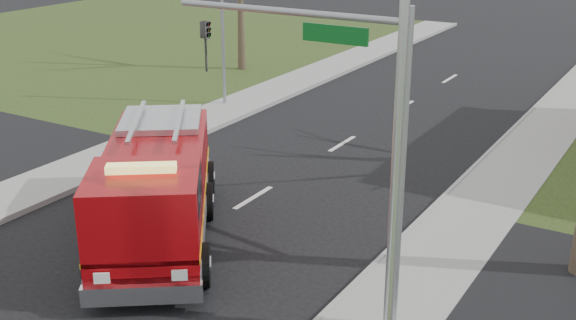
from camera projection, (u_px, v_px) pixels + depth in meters
The scene contains 5 objects.
ground at pixel (114, 282), 17.17m from camera, with size 120.00×120.00×0.00m, color black.
traffic_signal_mast at pixel (343, 108), 14.25m from camera, with size 5.29×0.18×6.80m.
streetlight_pole at pixel (393, 163), 11.76m from camera, with size 1.48×0.16×8.40m.
utility_pole_far at pixel (222, 26), 30.55m from camera, with size 0.14×0.14×7.00m, color gray.
fire_engine at pixel (156, 193), 18.81m from camera, with size 6.48×7.66×3.05m.
Camera 1 is at (11.35, -10.84, 8.61)m, focal length 45.00 mm.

